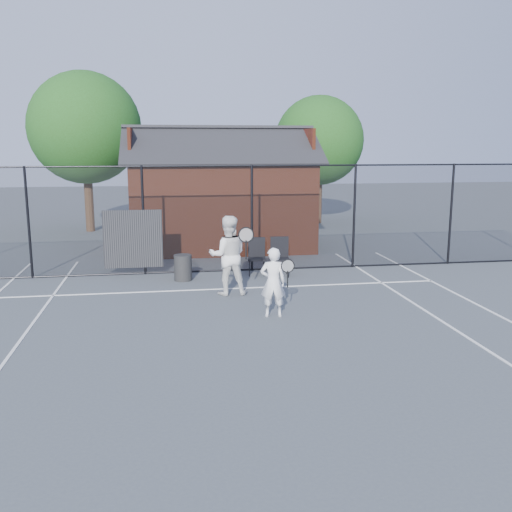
{
  "coord_description": "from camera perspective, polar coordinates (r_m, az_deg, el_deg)",
  "views": [
    {
      "loc": [
        -1.39,
        -10.76,
        3.55
      ],
      "look_at": [
        0.57,
        1.57,
        1.1
      ],
      "focal_mm": 40.0,
      "sensor_mm": 36.0,
      "label": 1
    }
  ],
  "objects": [
    {
      "name": "waste_bin",
      "position": [
        15.21,
        -7.32,
        -1.16
      ],
      "size": [
        0.54,
        0.54,
        0.69
      ],
      "primitive_type": "cylinder",
      "rotation": [
        0.0,
        0.0,
        -0.15
      ],
      "color": "#242424",
      "rests_on": "ground"
    },
    {
      "name": "fence",
      "position": [
        15.93,
        -5.07,
        3.48
      ],
      "size": [
        22.04,
        3.0,
        3.0
      ],
      "color": "black",
      "rests_on": "ground"
    },
    {
      "name": "player_front",
      "position": [
        11.85,
        1.73,
        -2.63
      ],
      "size": [
        0.67,
        0.51,
        1.47
      ],
      "color": "white",
      "rests_on": "ground"
    },
    {
      "name": "player_back",
      "position": [
        13.59,
        -2.8,
        0.07
      ],
      "size": [
        1.04,
        0.77,
        1.9
      ],
      "color": "white",
      "rests_on": "ground"
    },
    {
      "name": "chair_right",
      "position": [
        15.55,
        2.43,
        -0.15
      ],
      "size": [
        0.55,
        0.56,
        1.04
      ],
      "primitive_type": "cube",
      "rotation": [
        0.0,
        0.0,
        -0.1
      ],
      "color": "black",
      "rests_on": "ground"
    },
    {
      "name": "tree_right",
      "position": [
        26.18,
        6.34,
        11.39
      ],
      "size": [
        3.97,
        3.97,
        5.7
      ],
      "color": "#321B14",
      "rests_on": "ground"
    },
    {
      "name": "tree_left",
      "position": [
        24.46,
        -16.73,
        12.15
      ],
      "size": [
        4.48,
        4.48,
        6.44
      ],
      "color": "#321B14",
      "rests_on": "ground"
    },
    {
      "name": "chair_left",
      "position": [
        15.69,
        0.07,
        -0.11
      ],
      "size": [
        0.55,
        0.56,
        1.0
      ],
      "primitive_type": "cube",
      "rotation": [
        0.0,
        0.0,
        -0.15
      ],
      "color": "black",
      "rests_on": "ground"
    },
    {
      "name": "court_lines",
      "position": [
        10.18,
        -0.62,
        -9.28
      ],
      "size": [
        11.02,
        18.0,
        0.01
      ],
      "color": "silver",
      "rests_on": "ground"
    },
    {
      "name": "ground",
      "position": [
        11.41,
        -1.6,
        -7.02
      ],
      "size": [
        80.0,
        80.0,
        0.0
      ],
      "primitive_type": "plane",
      "color": "#444A4E",
      "rests_on": "ground"
    },
    {
      "name": "clubhouse",
      "position": [
        19.94,
        -3.58,
        5.49
      ],
      "size": [
        6.5,
        4.36,
        4.19
      ],
      "color": "maroon",
      "rests_on": "ground"
    }
  ]
}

